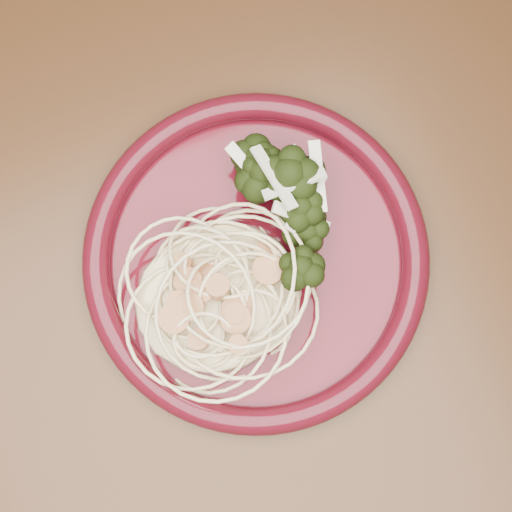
{
  "coord_description": "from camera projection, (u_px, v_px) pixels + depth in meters",
  "views": [
    {
      "loc": [
        -0.12,
        -0.08,
        1.35
      ],
      "look_at": [
        -0.08,
        0.02,
        0.77
      ],
      "focal_mm": 50.0,
      "sensor_mm": 36.0,
      "label": 1
    }
  ],
  "objects": [
    {
      "name": "scallop_cluster",
      "position": [
        215.0,
        290.0,
        0.54
      ],
      "size": [
        0.15,
        0.15,
        0.04
      ],
      "primitive_type": null,
      "rotation": [
        0.0,
        0.0,
        0.42
      ],
      "color": "#C88148",
      "rests_on": "spaghetti_pile"
    },
    {
      "name": "broccoli_pile",
      "position": [
        303.0,
        205.0,
        0.58
      ],
      "size": [
        0.14,
        0.17,
        0.05
      ],
      "primitive_type": "ellipsoid",
      "rotation": [
        0.0,
        0.0,
        0.42
      ],
      "color": "black",
      "rests_on": "dinner_plate"
    },
    {
      "name": "spaghetti_pile",
      "position": [
        218.0,
        295.0,
        0.58
      ],
      "size": [
        0.18,
        0.17,
        0.03
      ],
      "primitive_type": "ellipsoid",
      "rotation": [
        0.0,
        0.0,
        0.42
      ],
      "color": "#F6E6B0",
      "rests_on": "dinner_plate"
    },
    {
      "name": "onion_garnish",
      "position": [
        305.0,
        195.0,
        0.55
      ],
      "size": [
        0.1,
        0.11,
        0.05
      ],
      "primitive_type": null,
      "rotation": [
        0.0,
        0.0,
        0.42
      ],
      "color": "beige",
      "rests_on": "broccoli_pile"
    },
    {
      "name": "dinner_plate",
      "position": [
        256.0,
        258.0,
        0.6
      ],
      "size": [
        0.38,
        0.38,
        0.02
      ],
      "rotation": [
        0.0,
        0.0,
        0.42
      ],
      "color": "#4C0A15",
      "rests_on": "dining_table"
    },
    {
      "name": "dining_table",
      "position": [
        341.0,
        263.0,
        0.71
      ],
      "size": [
        1.2,
        0.8,
        0.75
      ],
      "color": "#472814",
      "rests_on": "ground"
    }
  ]
}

